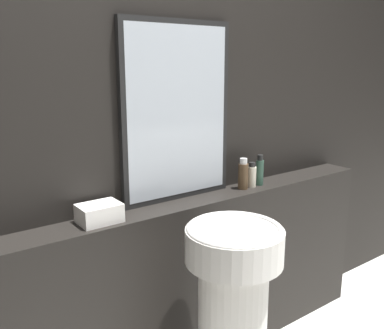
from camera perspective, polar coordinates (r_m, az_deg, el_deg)
name	(u,v)px	position (r m, az deg, el deg)	size (l,w,h in m)	color
wall_back	(150,126)	(2.00, -5.60, 5.09)	(8.00, 0.06, 2.50)	black
vanity_counter	(167,294)	(2.17, -3.35, -16.83)	(2.66, 0.18, 0.89)	black
pedestal_sink	(233,313)	(1.92, 5.44, -19.10)	(0.40, 0.40, 0.90)	silver
mirror	(177,113)	(2.01, -1.96, 6.94)	(0.60, 0.03, 0.84)	black
towel_stack	(99,213)	(1.82, -12.25, -6.36)	(0.17, 0.12, 0.08)	white
shampoo_bottle	(243,175)	(2.25, 6.83, -1.38)	(0.05, 0.05, 0.16)	#4C3823
conditioner_bottle	(252,176)	(2.30, 7.98, -1.47)	(0.05, 0.05, 0.13)	beige
lotion_bottle	(260,171)	(2.33, 9.01, -0.88)	(0.04, 0.04, 0.17)	#2D4C3D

